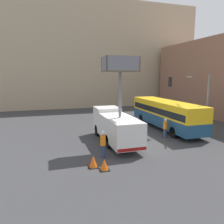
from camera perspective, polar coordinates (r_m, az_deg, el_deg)
name	(u,v)px	position (r m, az deg, el deg)	size (l,w,h in m)	color
ground_plane	(131,144)	(18.59, 5.02, -8.32)	(120.00, 120.00, 0.00)	#38383A
building_backdrop_far	(80,56)	(43.77, -8.49, 14.28)	(44.00, 10.00, 18.88)	tan
utility_truck	(115,124)	(18.50, 0.83, -3.15)	(2.58, 7.48, 7.09)	silver
city_bus	(165,112)	(24.18, 13.79, -0.11)	(2.62, 11.09, 2.98)	navy
traffic_light_pole	(193,94)	(22.03, 20.51, 4.46)	(3.34, 3.10, 5.84)	slate
road_worker_near_truck	(103,144)	(15.34, -2.37, -8.35)	(0.38, 0.38, 1.92)	navy
road_worker_directing	(165,128)	(20.68, 13.74, -4.08)	(0.38, 0.38, 1.84)	navy
traffic_cone_near_truck	(93,162)	(14.02, -4.93, -12.81)	(0.66, 0.66, 0.75)	black
traffic_cone_mid_road	(104,165)	(13.59, -2.02, -13.63)	(0.61, 0.61, 0.70)	black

